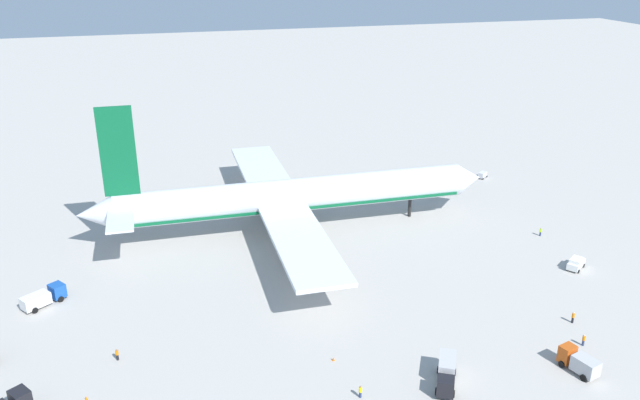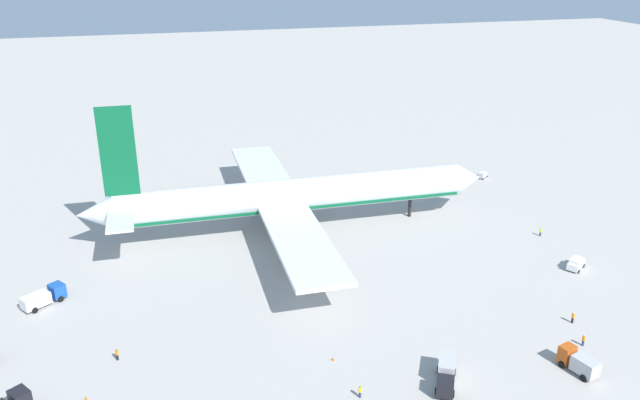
% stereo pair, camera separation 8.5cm
% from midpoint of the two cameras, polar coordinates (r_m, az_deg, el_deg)
% --- Properties ---
extents(ground_plane, '(600.00, 600.00, 0.00)m').
position_cam_midpoint_polar(ground_plane, '(123.20, -2.05, -2.54)').
color(ground_plane, '#ADA8A0').
extents(airliner, '(77.47, 68.10, 25.81)m').
position_cam_midpoint_polar(airliner, '(120.24, -2.75, 0.32)').
color(airliner, silver).
rests_on(airliner, ground).
extents(service_truck_0, '(5.02, 6.92, 2.99)m').
position_cam_midpoint_polar(service_truck_0, '(83.42, 11.19, -14.84)').
color(service_truck_0, black).
rests_on(service_truck_0, ground).
extents(service_truck_1, '(3.40, 5.53, 2.76)m').
position_cam_midpoint_polar(service_truck_1, '(90.24, 22.04, -13.20)').
color(service_truck_1, '#BF4C14').
rests_on(service_truck_1, ground).
extents(service_truck_4, '(6.57, 5.53, 2.52)m').
position_cam_midpoint_polar(service_truck_4, '(106.23, -23.35, -7.92)').
color(service_truck_4, '#194CA5').
rests_on(service_truck_4, ground).
extents(service_van, '(4.34, 3.85, 1.97)m').
position_cam_midpoint_polar(service_van, '(116.21, 21.85, -5.24)').
color(service_van, white).
rests_on(service_van, ground).
extents(baggage_cart_0, '(3.11, 2.74, 1.36)m').
position_cam_midpoint_polar(baggage_cart_0, '(154.04, 14.28, 2.19)').
color(baggage_cart_0, gray).
rests_on(baggage_cart_0, ground).
extents(ground_worker_0, '(0.56, 0.56, 1.64)m').
position_cam_midpoint_polar(ground_worker_0, '(126.61, 19.06, -2.69)').
color(ground_worker_0, navy).
rests_on(ground_worker_0, ground).
extents(ground_worker_1, '(0.51, 0.51, 1.76)m').
position_cam_midpoint_polar(ground_worker_1, '(100.52, 21.61, -9.69)').
color(ground_worker_1, black).
rests_on(ground_worker_1, ground).
extents(ground_worker_2, '(0.56, 0.56, 1.64)m').
position_cam_midpoint_polar(ground_worker_2, '(80.53, 3.62, -16.65)').
color(ground_worker_2, navy).
rests_on(ground_worker_2, ground).
extents(ground_worker_3, '(0.51, 0.51, 1.65)m').
position_cam_midpoint_polar(ground_worker_3, '(90.36, -17.59, -12.97)').
color(ground_worker_3, black).
rests_on(ground_worker_3, ground).
extents(ground_worker_4, '(0.52, 0.52, 1.71)m').
position_cam_midpoint_polar(ground_worker_4, '(95.92, 22.42, -11.45)').
color(ground_worker_4, navy).
rests_on(ground_worker_4, ground).
extents(traffic_cone_0, '(0.36, 0.36, 0.55)m').
position_cam_midpoint_polar(traffic_cone_0, '(86.56, 1.21, -13.94)').
color(traffic_cone_0, orange).
rests_on(traffic_cone_0, ground).
extents(traffic_cone_1, '(0.36, 0.36, 0.55)m').
position_cam_midpoint_polar(traffic_cone_1, '(85.14, -20.09, -16.21)').
color(traffic_cone_1, orange).
rests_on(traffic_cone_1, ground).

